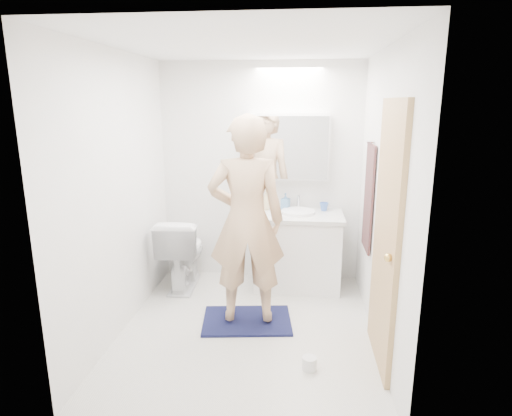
# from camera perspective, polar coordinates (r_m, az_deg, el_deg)

# --- Properties ---
(floor) EXTENTS (2.50, 2.50, 0.00)m
(floor) POSITION_cam_1_polar(r_m,az_deg,el_deg) (4.01, -1.11, -15.59)
(floor) COLOR silver
(floor) RESTS_ON ground
(ceiling) EXTENTS (2.50, 2.50, 0.00)m
(ceiling) POSITION_cam_1_polar(r_m,az_deg,el_deg) (3.52, -1.31, 20.85)
(ceiling) COLOR white
(ceiling) RESTS_ON floor
(wall_back) EXTENTS (2.50, 0.00, 2.50)m
(wall_back) POSITION_cam_1_polar(r_m,az_deg,el_deg) (4.80, 0.62, 4.61)
(wall_back) COLOR white
(wall_back) RESTS_ON floor
(wall_front) EXTENTS (2.50, 0.00, 2.50)m
(wall_front) POSITION_cam_1_polar(r_m,az_deg,el_deg) (2.39, -4.88, -5.08)
(wall_front) COLOR white
(wall_front) RESTS_ON floor
(wall_left) EXTENTS (0.00, 2.50, 2.50)m
(wall_left) POSITION_cam_1_polar(r_m,az_deg,el_deg) (3.87, -17.62, 1.69)
(wall_left) COLOR white
(wall_left) RESTS_ON floor
(wall_right) EXTENTS (0.00, 2.50, 2.50)m
(wall_right) POSITION_cam_1_polar(r_m,az_deg,el_deg) (3.61, 16.38, 0.96)
(wall_right) COLOR white
(wall_right) RESTS_ON floor
(vanity_cabinet) EXTENTS (0.90, 0.55, 0.78)m
(vanity_cabinet) POSITION_cam_1_polar(r_m,az_deg,el_deg) (4.70, 5.48, -5.85)
(vanity_cabinet) COLOR white
(vanity_cabinet) RESTS_ON floor
(countertop) EXTENTS (0.95, 0.58, 0.04)m
(countertop) POSITION_cam_1_polar(r_m,az_deg,el_deg) (4.58, 5.59, -1.01)
(countertop) COLOR silver
(countertop) RESTS_ON vanity_cabinet
(sink_basin) EXTENTS (0.36, 0.36, 0.03)m
(sink_basin) POSITION_cam_1_polar(r_m,az_deg,el_deg) (4.60, 5.61, -0.50)
(sink_basin) COLOR white
(sink_basin) RESTS_ON countertop
(faucet) EXTENTS (0.02, 0.02, 0.16)m
(faucet) POSITION_cam_1_polar(r_m,az_deg,el_deg) (4.77, 5.64, 0.82)
(faucet) COLOR silver
(faucet) RESTS_ON countertop
(medicine_cabinet) EXTENTS (0.88, 0.14, 0.70)m
(medicine_cabinet) POSITION_cam_1_polar(r_m,az_deg,el_deg) (4.67, 4.25, 8.03)
(medicine_cabinet) COLOR white
(medicine_cabinet) RESTS_ON wall_back
(mirror_panel) EXTENTS (0.84, 0.01, 0.66)m
(mirror_panel) POSITION_cam_1_polar(r_m,az_deg,el_deg) (4.59, 4.22, 7.93)
(mirror_panel) COLOR silver
(mirror_panel) RESTS_ON medicine_cabinet
(toilet) EXTENTS (0.48, 0.79, 0.79)m
(toilet) POSITION_cam_1_polar(r_m,az_deg,el_deg) (4.76, -9.71, -5.69)
(toilet) COLOR white
(toilet) RESTS_ON floor
(bath_rug) EXTENTS (0.86, 0.64, 0.02)m
(bath_rug) POSITION_cam_1_polar(r_m,az_deg,el_deg) (4.10, -1.20, -14.66)
(bath_rug) COLOR #13183C
(bath_rug) RESTS_ON floor
(person) EXTENTS (0.72, 0.52, 1.84)m
(person) POSITION_cam_1_polar(r_m,az_deg,el_deg) (3.74, -1.27, -1.73)
(person) COLOR tan
(person) RESTS_ON bath_rug
(door) EXTENTS (0.04, 0.80, 2.00)m
(door) POSITION_cam_1_polar(r_m,az_deg,el_deg) (3.33, 16.87, -3.74)
(door) COLOR tan
(door) RESTS_ON wall_right
(door_knob) EXTENTS (0.06, 0.06, 0.06)m
(door_knob) POSITION_cam_1_polar(r_m,az_deg,el_deg) (3.06, 17.10, -6.31)
(door_knob) COLOR gold
(door_knob) RESTS_ON door
(towel) EXTENTS (0.02, 0.42, 1.00)m
(towel) POSITION_cam_1_polar(r_m,az_deg,el_deg) (4.16, 14.67, 1.31)
(towel) COLOR #13263E
(towel) RESTS_ON wall_right
(towel_hook) EXTENTS (0.07, 0.02, 0.02)m
(towel_hook) POSITION_cam_1_polar(r_m,az_deg,el_deg) (4.08, 14.93, 8.46)
(towel_hook) COLOR silver
(towel_hook) RESTS_ON wall_right
(soap_bottle_a) EXTENTS (0.11, 0.11, 0.21)m
(soap_bottle_a) POSITION_cam_1_polar(r_m,az_deg,el_deg) (4.71, 1.35, 1.05)
(soap_bottle_a) COLOR #CDB985
(soap_bottle_a) RESTS_ON countertop
(soap_bottle_b) EXTENTS (0.11, 0.11, 0.18)m
(soap_bottle_b) POSITION_cam_1_polar(r_m,az_deg,el_deg) (4.73, 3.92, 0.88)
(soap_bottle_b) COLOR #5381B2
(soap_bottle_b) RESTS_ON countertop
(toothbrush_cup) EXTENTS (0.13, 0.13, 0.09)m
(toothbrush_cup) POSITION_cam_1_polar(r_m,az_deg,el_deg) (4.73, 8.98, 0.17)
(toothbrush_cup) COLOR #406AC2
(toothbrush_cup) RESTS_ON countertop
(toilet_paper_roll) EXTENTS (0.11, 0.11, 0.10)m
(toilet_paper_roll) POSITION_cam_1_polar(r_m,az_deg,el_deg) (3.49, 7.08, -19.72)
(toilet_paper_roll) COLOR silver
(toilet_paper_roll) RESTS_ON floor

